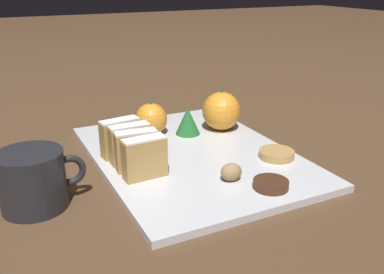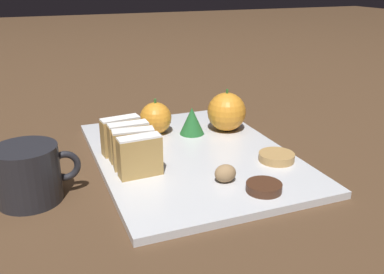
{
  "view_description": "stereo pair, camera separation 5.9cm",
  "coord_description": "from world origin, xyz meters",
  "px_view_note": "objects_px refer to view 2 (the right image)",
  "views": [
    {
      "loc": [
        -0.31,
        -0.63,
        0.31
      ],
      "look_at": [
        0.0,
        0.0,
        0.04
      ],
      "focal_mm": 40.0,
      "sensor_mm": 36.0,
      "label": 1
    },
    {
      "loc": [
        -0.26,
        -0.66,
        0.31
      ],
      "look_at": [
        0.0,
        0.0,
        0.04
      ],
      "focal_mm": 40.0,
      "sensor_mm": 36.0,
      "label": 2
    }
  ],
  "objects_px": {
    "walnut": "(225,173)",
    "coffee_mug": "(29,174)",
    "orange_near": "(156,118)",
    "orange_far": "(227,112)",
    "chocolate_cookie": "(264,187)"
  },
  "relations": [
    {
      "from": "coffee_mug",
      "to": "orange_near",
      "type": "bearing_deg",
      "value": 35.44
    },
    {
      "from": "walnut",
      "to": "orange_near",
      "type": "bearing_deg",
      "value": 98.3
    },
    {
      "from": "chocolate_cookie",
      "to": "coffee_mug",
      "type": "height_order",
      "value": "coffee_mug"
    },
    {
      "from": "orange_far",
      "to": "coffee_mug",
      "type": "relative_size",
      "value": 0.7
    },
    {
      "from": "orange_far",
      "to": "chocolate_cookie",
      "type": "bearing_deg",
      "value": -103.77
    },
    {
      "from": "orange_near",
      "to": "orange_far",
      "type": "relative_size",
      "value": 0.83
    },
    {
      "from": "walnut",
      "to": "coffee_mug",
      "type": "relative_size",
      "value": 0.28
    },
    {
      "from": "chocolate_cookie",
      "to": "walnut",
      "type": "bearing_deg",
      "value": 128.94
    },
    {
      "from": "chocolate_cookie",
      "to": "coffee_mug",
      "type": "bearing_deg",
      "value": 159.31
    },
    {
      "from": "orange_near",
      "to": "chocolate_cookie",
      "type": "relative_size",
      "value": 1.33
    },
    {
      "from": "walnut",
      "to": "coffee_mug",
      "type": "height_order",
      "value": "coffee_mug"
    },
    {
      "from": "walnut",
      "to": "chocolate_cookie",
      "type": "bearing_deg",
      "value": -51.06
    },
    {
      "from": "orange_near",
      "to": "orange_far",
      "type": "distance_m",
      "value": 0.14
    },
    {
      "from": "orange_near",
      "to": "coffee_mug",
      "type": "distance_m",
      "value": 0.3
    },
    {
      "from": "orange_far",
      "to": "walnut",
      "type": "xyz_separation_m",
      "value": [
        -0.1,
        -0.21,
        -0.03
      ]
    }
  ]
}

